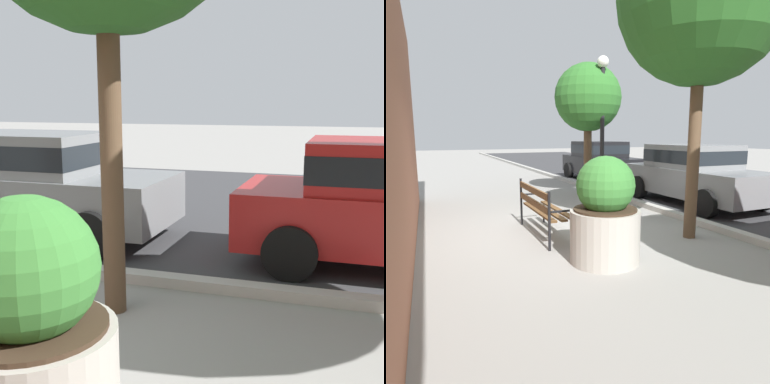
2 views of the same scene
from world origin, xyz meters
TOP-DOWN VIEW (x-y plane):
  - street_surface at (0.00, 7.50)m, footprint 60.00×9.00m
  - curb_stone at (0.00, 2.90)m, footprint 60.00×0.20m
  - concrete_planter at (1.64, 0.16)m, footprint 1.00×1.00m
  - parked_car_grey at (-1.21, 4.34)m, footprint 4.10×1.93m

SIDE VIEW (x-z plane):
  - street_surface at x=0.00m, z-range 0.00..0.01m
  - curb_stone at x=0.00m, z-range 0.00..0.12m
  - concrete_planter at x=1.64m, z-range -0.07..1.45m
  - parked_car_grey at x=-1.21m, z-range 0.06..1.62m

